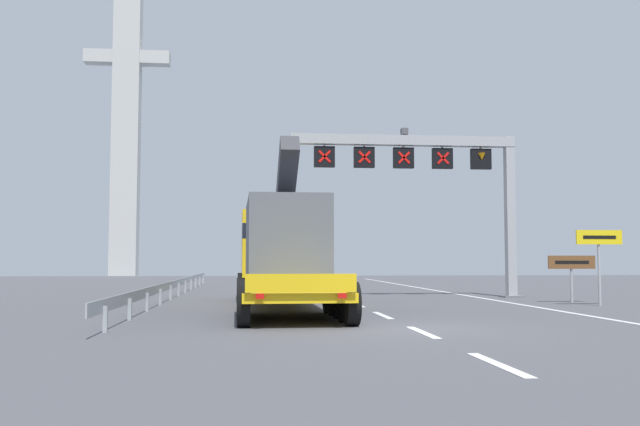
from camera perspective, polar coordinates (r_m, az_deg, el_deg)
ground at (r=17.21m, az=6.91°, el=-9.35°), size 112.00×112.00×0.00m
lane_markings at (r=40.24m, az=-0.07°, el=-6.22°), size 0.20×61.18×0.01m
edge_line_right at (r=30.43m, az=13.48°, el=-6.87°), size 0.20×63.00×0.01m
overhead_lane_gantry at (r=31.22m, az=9.41°, el=3.68°), size 10.30×0.90×7.47m
heavy_haul_truck_yellow at (r=24.70m, az=-3.34°, el=-3.09°), size 3.29×14.11×5.30m
exit_sign_yellow at (r=26.95m, az=21.95°, el=-2.64°), size 1.72×0.15×2.73m
tourist_info_sign_brown at (r=28.70m, az=19.97°, el=-4.12°), size 1.89×0.15×1.82m
guardrail_left at (r=32.53m, az=-11.62°, el=-5.72°), size 0.13×35.20×0.76m
bridge_pylon_distant at (r=78.21m, az=-15.58°, el=9.27°), size 9.00×2.00×37.71m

